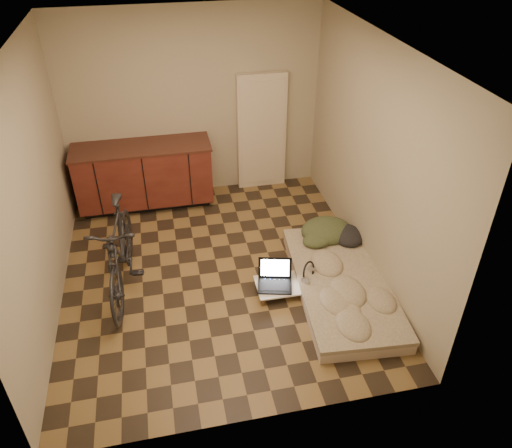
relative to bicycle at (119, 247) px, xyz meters
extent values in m
cube|color=brown|center=(1.05, 0.03, -0.56)|extent=(3.50, 4.00, 0.00)
cube|color=silver|center=(1.05, 0.03, 2.04)|extent=(3.50, 4.00, 0.00)
cube|color=tan|center=(1.05, 2.03, 0.74)|extent=(3.50, 0.00, 2.60)
cube|color=tan|center=(1.05, -1.97, 0.74)|extent=(3.50, 0.00, 2.60)
cube|color=tan|center=(-0.70, 0.03, 0.74)|extent=(0.00, 4.00, 2.60)
cube|color=tan|center=(2.80, 0.03, 0.74)|extent=(0.00, 4.00, 2.60)
cube|color=black|center=(0.30, 1.77, -0.51)|extent=(1.70, 0.48, 0.10)
cube|color=#4D1B15|center=(0.30, 1.73, -0.07)|extent=(1.80, 0.60, 0.78)
cube|color=#452119|center=(0.30, 1.73, 0.33)|extent=(1.84, 0.62, 0.03)
cube|color=beige|center=(2.00, 1.97, 0.29)|extent=(0.70, 0.10, 1.70)
imported|color=black|center=(0.00, 0.00, 0.00)|extent=(0.67, 1.78, 1.13)
cube|color=beige|center=(2.35, -0.57, -0.50)|extent=(1.11, 2.08, 0.13)
cube|color=#BFB093|center=(2.35, -0.57, -0.41)|extent=(1.13, 2.10, 0.05)
cube|color=brown|center=(1.44, -0.62, -0.52)|extent=(0.03, 0.03, 0.09)
cube|color=brown|center=(1.45, -0.27, -0.52)|extent=(0.03, 0.03, 0.09)
cube|color=brown|center=(2.02, -0.63, -0.52)|extent=(0.03, 0.03, 0.09)
cube|color=brown|center=(2.02, -0.28, -0.52)|extent=(0.03, 0.03, 0.09)
cube|color=white|center=(1.73, -0.45, -0.47)|extent=(0.64, 0.42, 0.02)
cube|color=black|center=(1.61, -0.47, -0.45)|extent=(0.42, 0.35, 0.02)
cube|color=black|center=(1.65, -0.31, -0.32)|extent=(0.38, 0.16, 0.24)
cube|color=white|center=(1.65, -0.31, -0.32)|extent=(0.32, 0.13, 0.19)
ellipsoid|color=white|center=(1.96, -0.49, -0.44)|extent=(0.08, 0.11, 0.04)
camera|label=1|loc=(0.54, -4.49, 3.21)|focal=35.00mm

